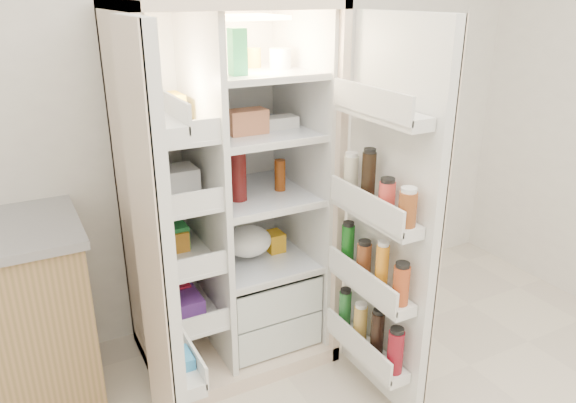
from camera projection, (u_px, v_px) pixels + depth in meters
wall_back at (221, 88)px, 2.89m from camera, size 4.00×0.02×2.70m
refrigerator at (227, 220)px, 2.77m from camera, size 0.92×0.70×1.80m
freezer_door at (157, 265)px, 1.99m from camera, size 0.15×0.40×1.72m
fridge_door at (387, 230)px, 2.36m from camera, size 0.17×0.58×1.72m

